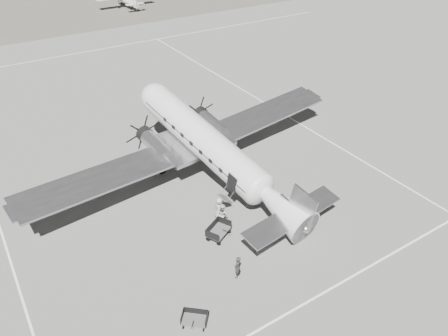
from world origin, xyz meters
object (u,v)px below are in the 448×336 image
baggage_cart_near (219,231)px  passenger (219,208)px  ramp_agent (223,214)px  dc3_airliner (211,149)px  baggage_cart_far (194,320)px  light_plane_right (126,1)px  ground_crew (237,267)px

baggage_cart_near → passenger: bearing=28.9°
ramp_agent → passenger: passenger is taller
dc3_airliner → baggage_cart_far: (-8.59, -12.32, -2.57)m
light_plane_right → ramp_agent: 70.63m
ramp_agent → light_plane_right: bearing=-24.3°
baggage_cart_far → baggage_cart_near: bearing=88.6°
ground_crew → ramp_agent: bearing=-151.9°
baggage_cart_far → passenger: passenger is taller
baggage_cart_near → ground_crew: 4.02m
light_plane_right → ramp_agent: light_plane_right is taller
ground_crew → passenger: 6.11m
baggage_cart_near → ramp_agent: size_ratio=1.10×
baggage_cart_near → ramp_agent: 1.58m
baggage_cart_far → ground_crew: size_ratio=0.92×
baggage_cart_near → passenger: passenger is taller
light_plane_right → ramp_agent: bearing=-107.7°
baggage_cart_near → ramp_agent: bearing=19.0°
dc3_airliner → ramp_agent: (-2.39, -5.55, -2.13)m
dc3_airliner → light_plane_right: dc3_airliner is taller
baggage_cart_near → ground_crew: size_ratio=1.16×
ramp_agent → dc3_airliner: bearing=-31.5°
ground_crew → ramp_agent: size_ratio=0.95×
dc3_airliner → baggage_cart_far: bearing=-132.2°
baggage_cart_near → baggage_cart_far: 7.64m
light_plane_right → baggage_cart_near: (-20.63, -68.98, -0.70)m
dc3_airliner → ramp_agent: dc3_airliner is taller
dc3_airliner → baggage_cart_near: size_ratio=16.23×
dc3_airliner → baggage_cart_far: size_ratio=20.30×
baggage_cart_near → baggage_cart_far: (-5.15, -5.64, -0.11)m
baggage_cart_far → passenger: bearing=90.6°
dc3_airliner → light_plane_right: size_ratio=2.62×
light_plane_right → baggage_cart_far: 78.95m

